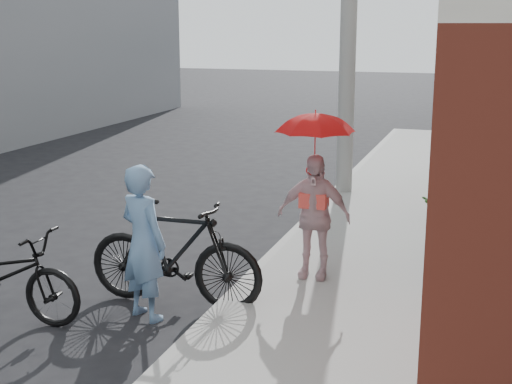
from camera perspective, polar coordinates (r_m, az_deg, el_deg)
The scene contains 10 objects.
ground at distance 7.69m, azimuth -10.61°, elevation -9.85°, with size 80.00×80.00×0.00m, color black.
sidewalk at distance 8.77m, azimuth 8.12°, elevation -6.38°, with size 2.20×24.00×0.12m, color #979791.
curb at distance 9.04m, azimuth 0.84°, elevation -5.66°, with size 0.12×24.00×0.12m, color #9E9E99.
officer at distance 7.39m, azimuth -9.00°, elevation -4.02°, with size 0.60×0.39×1.63m, color #658CB5.
bike_left at distance 7.82m, azimuth -19.72°, elevation -6.23°, with size 0.64×1.85×0.97m, color black.
bike_right at distance 7.74m, azimuth -6.53°, elevation -4.85°, with size 0.56×1.98×1.19m, color black.
kimono_woman at distance 8.20m, azimuth 4.63°, elevation -1.93°, with size 0.85×0.35×1.45m, color beige.
parasol at distance 7.99m, azimuth 4.78°, elevation 5.69°, with size 0.85×0.85×0.75m, color red.
planter at distance 9.73m, azimuth 14.65°, elevation -3.69°, with size 0.40×0.40×0.21m, color black.
potted_plant at distance 9.62m, azimuth 14.80°, elevation -1.31°, with size 0.57×0.49×0.63m, color #3B6D2B.
Camera 1 is at (3.53, -6.14, 3.00)m, focal length 50.00 mm.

